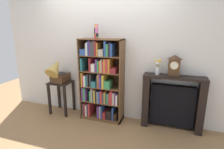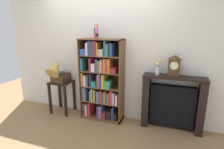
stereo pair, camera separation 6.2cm
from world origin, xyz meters
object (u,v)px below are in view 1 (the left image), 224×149
(fireplace_mantel, at_px, (172,103))
(gramophone, at_px, (57,71))
(mantel_clock, at_px, (174,66))
(side_table_left, at_px, (61,91))
(flower_vase, at_px, (158,67))
(cup_stack, at_px, (96,31))
(bookshelf, at_px, (101,83))

(fireplace_mantel, bearing_deg, gramophone, -175.56)
(gramophone, xyz_separation_m, mantel_clock, (2.21, 0.15, 0.24))
(side_table_left, height_order, flower_vase, flower_vase)
(gramophone, distance_m, fireplace_mantel, 2.28)
(flower_vase, bearing_deg, fireplace_mantel, 4.67)
(gramophone, height_order, flower_vase, flower_vase)
(cup_stack, xyz_separation_m, flower_vase, (1.12, 0.05, -0.59))
(cup_stack, distance_m, flower_vase, 1.26)
(gramophone, height_order, fireplace_mantel, gramophone)
(bookshelf, distance_m, side_table_left, 0.94)
(bookshelf, xyz_separation_m, flower_vase, (1.04, 0.05, 0.38))
(bookshelf, height_order, cup_stack, cup_stack)
(fireplace_mantel, relative_size, mantel_clock, 2.89)
(bookshelf, xyz_separation_m, side_table_left, (-0.90, -0.02, -0.27))
(fireplace_mantel, distance_m, mantel_clock, 0.68)
(mantel_clock, bearing_deg, gramophone, -176.13)
(flower_vase, bearing_deg, side_table_left, -178.06)
(bookshelf, height_order, gramophone, bookshelf)
(bookshelf, height_order, fireplace_mantel, bookshelf)
(cup_stack, height_order, fireplace_mantel, cup_stack)
(side_table_left, relative_size, gramophone, 1.21)
(side_table_left, bearing_deg, fireplace_mantel, 2.30)
(bookshelf, bearing_deg, side_table_left, -178.96)
(bookshelf, xyz_separation_m, gramophone, (-0.90, -0.10, 0.18))
(cup_stack, xyz_separation_m, fireplace_mantel, (1.41, 0.08, -1.23))
(side_table_left, xyz_separation_m, flower_vase, (1.94, 0.07, 0.64))
(side_table_left, xyz_separation_m, gramophone, (-0.00, -0.08, 0.45))
(side_table_left, height_order, fireplace_mantel, fireplace_mantel)
(mantel_clock, relative_size, flower_vase, 1.26)
(side_table_left, distance_m, mantel_clock, 2.31)
(bookshelf, relative_size, side_table_left, 2.32)
(gramophone, bearing_deg, side_table_left, 90.00)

